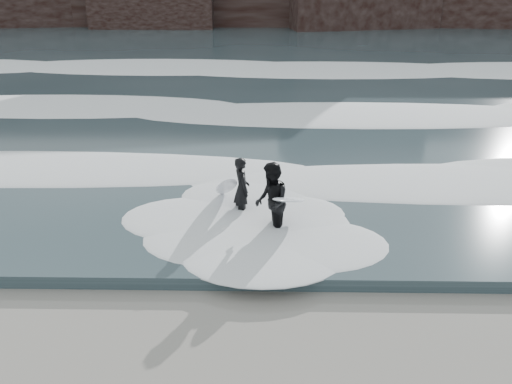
% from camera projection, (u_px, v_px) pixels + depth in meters
% --- Properties ---
extents(sea, '(90.00, 52.00, 0.30)m').
position_uv_depth(sea, '(245.00, 57.00, 35.53)').
color(sea, '#2D3E43').
rests_on(sea, ground).
extents(foam_near, '(60.00, 3.20, 0.20)m').
position_uv_depth(foam_near, '(220.00, 168.00, 17.09)').
color(foam_near, white).
rests_on(foam_near, sea).
extents(foam_mid, '(60.00, 4.00, 0.24)m').
position_uv_depth(foam_mid, '(233.00, 107.00, 23.50)').
color(foam_mid, white).
rests_on(foam_mid, sea).
extents(foam_far, '(60.00, 4.80, 0.30)m').
position_uv_depth(foam_far, '(242.00, 64.00, 31.75)').
color(foam_far, white).
rests_on(foam_far, sea).
extents(surfer_left, '(1.12, 1.71, 1.70)m').
position_uv_depth(surfer_left, '(239.00, 189.00, 14.52)').
color(surfer_left, black).
rests_on(surfer_left, ground).
extents(surfer_right, '(1.41, 1.83, 1.95)m').
position_uv_depth(surfer_right, '(272.00, 202.00, 13.46)').
color(surfer_right, black).
rests_on(surfer_right, ground).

